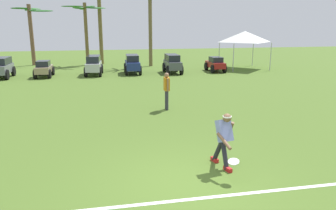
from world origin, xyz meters
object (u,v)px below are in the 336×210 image
frisbee_thrower (224,137)px  parked_car_slot_f (215,64)px  parked_car_slot_b (44,69)px  palm_tree_right_of_centre (100,15)px  frisbee_in_flight (234,162)px  parked_car_slot_a (2,67)px  palm_tree_left_of_centre (86,26)px  teammate_near_sideline (167,88)px  parked_car_slot_e (172,63)px  palm_tree_far_left (31,28)px  palm_tree_far_right (150,20)px  parked_car_slot_d (132,63)px  parked_car_slot_c (94,65)px  event_tent (245,37)px

frisbee_thrower → parked_car_slot_f: (5.59, 16.24, -0.24)m
parked_car_slot_b → palm_tree_right_of_centre: (3.90, 6.86, 3.68)m
parked_car_slot_b → palm_tree_right_of_centre: palm_tree_right_of_centre is taller
parked_car_slot_b → frisbee_in_flight: bearing=-68.6°
parked_car_slot_a → parked_car_slot_f: (14.89, -0.00, -0.16)m
parked_car_slot_f → palm_tree_left_of_centre: (-9.54, 6.12, 2.78)m
frisbee_thrower → teammate_near_sideline: teammate_near_sideline is taller
frisbee_thrower → palm_tree_left_of_centre: palm_tree_left_of_centre is taller
parked_car_slot_e → palm_tree_far_left: palm_tree_far_left is taller
palm_tree_right_of_centre → palm_tree_far_right: (4.08, -2.49, -0.46)m
parked_car_slot_b → parked_car_slot_d: parked_car_slot_d is taller
parked_car_slot_c → parked_car_slot_d: same height
palm_tree_left_of_centre → palm_tree_far_right: 5.61m
event_tent → frisbee_in_flight: bearing=-114.9°
palm_tree_right_of_centre → event_tent: size_ratio=2.20×
frisbee_in_flight → palm_tree_right_of_centre: palm_tree_right_of_centre is taller
palm_tree_left_of_centre → event_tent: 13.31m
teammate_near_sideline → parked_car_slot_d: teammate_near_sideline is taller
parked_car_slot_a → palm_tree_far_right: 11.84m
parked_car_slot_d → palm_tree_far_left: palm_tree_far_left is taller
teammate_near_sideline → palm_tree_right_of_centre: palm_tree_right_of_centre is taller
palm_tree_left_of_centre → event_tent: size_ratio=1.64×
parked_car_slot_b → parked_car_slot_f: size_ratio=1.00×
palm_tree_far_left → event_tent: bearing=-18.7°
parked_car_slot_d → palm_tree_left_of_centre: (-3.32, 5.87, 2.62)m
parked_car_slot_f → palm_tree_far_left: 15.94m
palm_tree_far_left → event_tent: palm_tree_far_left is taller
frisbee_thrower → palm_tree_left_of_centre: bearing=100.0°
parked_car_slot_a → palm_tree_left_of_centre: (5.34, 6.12, 2.62)m
parked_car_slot_a → parked_car_slot_f: 14.89m
palm_tree_far_right → parked_car_slot_a: bearing=-158.2°
palm_tree_right_of_centre → parked_car_slot_b: bearing=-119.6°
frisbee_thrower → palm_tree_far_left: size_ratio=0.28×
frisbee_thrower → parked_car_slot_b: bearing=112.4°
frisbee_thrower → palm_tree_right_of_centre: palm_tree_right_of_centre is taller
parked_car_slot_b → parked_car_slot_c: size_ratio=0.90×
parked_car_slot_c → parked_car_slot_f: size_ratio=1.12×
parked_car_slot_f → event_tent: size_ratio=0.69×
parked_car_slot_c → palm_tree_right_of_centre: 7.54m
palm_tree_left_of_centre → parked_car_slot_c: bearing=-84.3°
parked_car_slot_e → parked_car_slot_a: bearing=179.5°
teammate_near_sideline → parked_car_slot_f: teammate_near_sideline is taller
parked_car_slot_b → palm_tree_far_right: size_ratio=0.37×
parked_car_slot_d → parked_car_slot_e: size_ratio=1.00×
parked_car_slot_a → palm_tree_right_of_centre: size_ratio=0.34×
parked_car_slot_a → parked_car_slot_c: 5.94m
teammate_near_sideline → parked_car_slot_b: size_ratio=0.71×
frisbee_in_flight → parked_car_slot_a: size_ratio=0.15×
palm_tree_left_of_centre → palm_tree_right_of_centre: 1.62m
parked_car_slot_a → parked_car_slot_d: size_ratio=0.99×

